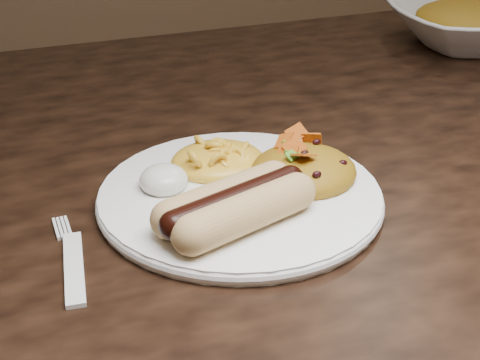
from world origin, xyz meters
name	(u,v)px	position (x,y,z in m)	size (l,w,h in m)	color
table	(273,207)	(0.00, 0.00, 0.66)	(1.60, 0.90, 0.75)	black
plate	(240,196)	(-0.09, -0.13, 0.76)	(0.26, 0.26, 0.01)	white
hotdog	(236,204)	(-0.12, -0.18, 0.78)	(0.13, 0.10, 0.03)	tan
mac_and_cheese	(217,148)	(-0.09, -0.07, 0.78)	(0.10, 0.09, 0.04)	gold
sour_cream	(163,174)	(-0.16, -0.10, 0.78)	(0.05, 0.05, 0.03)	silver
taco_salad	(304,161)	(-0.03, -0.12, 0.78)	(0.10, 0.10, 0.05)	#BC5003
fork	(74,268)	(-0.26, -0.18, 0.75)	(0.02, 0.13, 0.00)	white
serving_bowl	(473,26)	(0.44, 0.21, 0.78)	(0.26, 0.26, 0.06)	silver
bowl_filling	(475,14)	(0.44, 0.21, 0.80)	(0.18, 0.18, 0.05)	#BC5003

